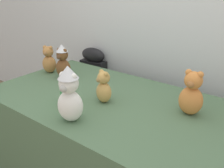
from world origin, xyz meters
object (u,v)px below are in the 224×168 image
at_px(instrument_case, 94,88).
at_px(teddy_bear_snow, 69,95).
at_px(teddy_bear_chestnut, 63,62).
at_px(teddy_bear_ginger, 191,94).
at_px(party_cup_green, 67,96).
at_px(display_table, 112,146).
at_px(teddy_bear_caramel, 49,60).
at_px(teddy_bear_honey, 104,88).

height_order(instrument_case, teddy_bear_snow, teddy_bear_snow).
bearing_deg(teddy_bear_chestnut, teddy_bear_ginger, -4.62).
bearing_deg(party_cup_green, teddy_bear_chestnut, 139.87).
relative_size(display_table, teddy_bear_ginger, 6.41).
relative_size(teddy_bear_snow, party_cup_green, 3.11).
bearing_deg(teddy_bear_caramel, display_table, -26.86).
height_order(teddy_bear_caramel, teddy_bear_honey, teddy_bear_caramel).
bearing_deg(party_cup_green, teddy_bear_snow, -36.80).
bearing_deg(teddy_bear_chestnut, display_table, -15.92).
bearing_deg(teddy_bear_honey, teddy_bear_ginger, 39.47).
height_order(display_table, teddy_bear_caramel, teddy_bear_caramel).
height_order(teddy_bear_chestnut, party_cup_green, teddy_bear_chestnut).
distance_m(teddy_bear_chestnut, teddy_bear_snow, 0.73).
bearing_deg(teddy_bear_chestnut, party_cup_green, -46.69).
bearing_deg(display_table, teddy_bear_caramel, 172.20).
distance_m(instrument_case, teddy_bear_snow, 1.31).
height_order(display_table, teddy_bear_ginger, teddy_bear_ginger).
distance_m(instrument_case, teddy_bear_honey, 1.07).
distance_m(instrument_case, teddy_bear_chestnut, 0.72).
relative_size(teddy_bear_caramel, teddy_bear_ginger, 0.87).
relative_size(instrument_case, teddy_bear_honey, 4.07).
height_order(teddy_bear_chestnut, teddy_bear_snow, teddy_bear_snow).
height_order(teddy_bear_chestnut, teddy_bear_ginger, teddy_bear_chestnut).
bearing_deg(teddy_bear_snow, teddy_bear_caramel, 136.81).
distance_m(display_table, party_cup_green, 0.55).
xyz_separation_m(instrument_case, teddy_bear_chestnut, (0.13, -0.53, 0.47)).
height_order(teddy_bear_snow, teddy_bear_ginger, teddy_bear_snow).
bearing_deg(display_table, teddy_bear_snow, -94.87).
bearing_deg(teddy_bear_honey, teddy_bear_snow, -71.36).
distance_m(teddy_bear_caramel, teddy_bear_snow, 0.90).
bearing_deg(display_table, teddy_bear_honey, -115.19).
distance_m(teddy_bear_chestnut, teddy_bear_honey, 0.59).
distance_m(teddy_bear_chestnut, teddy_bear_ginger, 1.10).
height_order(teddy_bear_honey, party_cup_green, teddy_bear_honey).
xyz_separation_m(teddy_bear_caramel, teddy_bear_ginger, (1.30, 0.03, 0.02)).
distance_m(teddy_bear_honey, teddy_bear_ginger, 0.56).
bearing_deg(instrument_case, teddy_bear_snow, -59.77).
xyz_separation_m(instrument_case, teddy_bear_ginger, (1.23, -0.49, 0.46)).
xyz_separation_m(teddy_bear_caramel, teddy_bear_honey, (0.77, -0.17, -0.01)).
bearing_deg(teddy_bear_caramel, teddy_bear_ginger, -17.87).
xyz_separation_m(teddy_bear_chestnut, teddy_bear_honey, (0.57, -0.16, -0.04)).
bearing_deg(teddy_bear_caramel, party_cup_green, -48.95).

